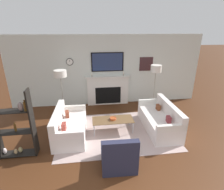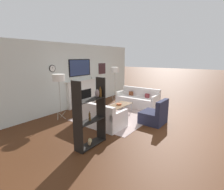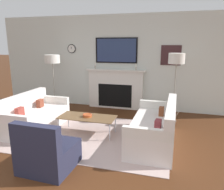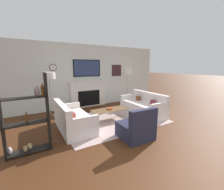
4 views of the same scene
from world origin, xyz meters
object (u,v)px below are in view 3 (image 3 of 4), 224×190
object	(u,v)px
floor_lamp_left	(52,60)
couch_right	(155,129)
couch_left	(34,117)
decorative_bowl	(87,115)
armchair	(47,153)
floor_lamp_right	(177,60)
coffee_table	(87,118)

from	to	relation	value
floor_lamp_left	couch_right	bearing A→B (deg)	-25.90
couch_left	decorative_bowl	bearing A→B (deg)	2.53
armchair	floor_lamp_right	world-z (taller)	floor_lamp_right
coffee_table	floor_lamp_right	bearing A→B (deg)	38.68
couch_left	floor_lamp_left	distance (m)	1.90
couch_left	decorative_bowl	world-z (taller)	couch_left
decorative_bowl	coffee_table	bearing A→B (deg)	167.77
armchair	decorative_bowl	distance (m)	1.45
couch_left	floor_lamp_right	bearing A→B (deg)	25.84
couch_left	floor_lamp_left	world-z (taller)	floor_lamp_left
floor_lamp_right	couch_left	bearing A→B (deg)	-154.16
floor_lamp_right	decorative_bowl	bearing A→B (deg)	-141.22
armchair	floor_lamp_right	distance (m)	3.61
coffee_table	armchair	bearing A→B (deg)	-92.89
couch_left	couch_right	bearing A→B (deg)	-0.03
armchair	coffee_table	bearing A→B (deg)	87.11
couch_left	floor_lamp_right	world-z (taller)	floor_lamp_right
decorative_bowl	floor_lamp_right	distance (m)	2.51
decorative_bowl	floor_lamp_right	size ratio (longest dim) A/B	0.12
decorative_bowl	couch_left	bearing A→B (deg)	-177.47
armchair	decorative_bowl	size ratio (longest dim) A/B	4.13
couch_right	floor_lamp_left	size ratio (longest dim) A/B	1.14
couch_left	armchair	size ratio (longest dim) A/B	2.01
couch_right	floor_lamp_right	world-z (taller)	floor_lamp_right
couch_right	decorative_bowl	bearing A→B (deg)	177.68
floor_lamp_right	coffee_table	bearing A→B (deg)	-141.32
coffee_table	decorative_bowl	bearing A→B (deg)	-12.23
couch_left	couch_right	xyz separation A→B (m)	(2.70, -0.00, 0.01)
coffee_table	decorative_bowl	distance (m)	0.06
floor_lamp_left	floor_lamp_right	xyz separation A→B (m)	(3.35, 0.00, 0.07)
couch_right	coffee_table	bearing A→B (deg)	177.65
couch_left	coffee_table	bearing A→B (deg)	2.58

